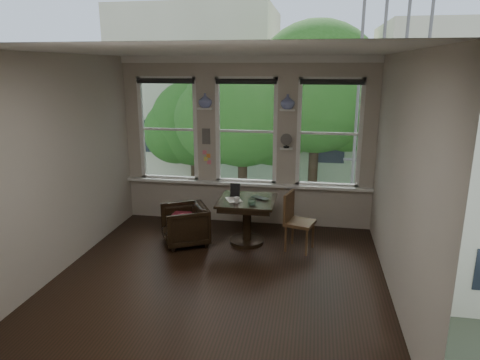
% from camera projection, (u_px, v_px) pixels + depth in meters
% --- Properties ---
extents(ground, '(4.50, 4.50, 0.00)m').
position_uv_depth(ground, '(220.00, 276.00, 5.93)').
color(ground, black).
rests_on(ground, ground).
extents(ceiling, '(4.50, 4.50, 0.00)m').
position_uv_depth(ceiling, '(217.00, 51.00, 5.16)').
color(ceiling, silver).
rests_on(ceiling, ground).
extents(wall_back, '(4.50, 0.00, 4.50)m').
position_uv_depth(wall_back, '(246.00, 142.00, 7.69)').
color(wall_back, '#B9AC9E').
rests_on(wall_back, ground).
extents(wall_front, '(4.50, 0.00, 4.50)m').
position_uv_depth(wall_front, '(157.00, 238.00, 3.41)').
color(wall_front, '#B9AC9E').
rests_on(wall_front, ground).
extents(wall_left, '(0.00, 4.50, 4.50)m').
position_uv_depth(wall_left, '(61.00, 165.00, 5.92)').
color(wall_left, '#B9AC9E').
rests_on(wall_left, ground).
extents(wall_right, '(0.00, 4.50, 4.50)m').
position_uv_depth(wall_right, '(400.00, 179.00, 5.17)').
color(wall_right, '#B9AC9E').
rests_on(wall_right, ground).
extents(window_left, '(1.10, 0.12, 1.90)m').
position_uv_depth(window_left, '(169.00, 129.00, 7.88)').
color(window_left, white).
rests_on(window_left, ground).
extents(window_center, '(1.10, 0.12, 1.90)m').
position_uv_depth(window_center, '(247.00, 131.00, 7.64)').
color(window_center, white).
rests_on(window_center, ground).
extents(window_right, '(1.10, 0.12, 1.90)m').
position_uv_depth(window_right, '(329.00, 133.00, 7.39)').
color(window_right, white).
rests_on(window_right, ground).
extents(shelf_left, '(0.26, 0.16, 0.03)m').
position_uv_depth(shelf_left, '(205.00, 108.00, 7.56)').
color(shelf_left, white).
rests_on(shelf_left, ground).
extents(shelf_right, '(0.26, 0.16, 0.03)m').
position_uv_depth(shelf_right, '(287.00, 110.00, 7.32)').
color(shelf_right, white).
rests_on(shelf_right, ground).
extents(intercom, '(0.14, 0.06, 0.28)m').
position_uv_depth(intercom, '(206.00, 136.00, 7.72)').
color(intercom, '#59544F').
rests_on(intercom, ground).
extents(sticky_notes, '(0.16, 0.01, 0.24)m').
position_uv_depth(sticky_notes, '(207.00, 155.00, 7.81)').
color(sticky_notes, pink).
rests_on(sticky_notes, ground).
extents(desk_fan, '(0.20, 0.20, 0.24)m').
position_uv_depth(desk_fan, '(286.00, 143.00, 7.44)').
color(desk_fan, '#59544F').
rests_on(desk_fan, ground).
extents(vase_left, '(0.24, 0.24, 0.25)m').
position_uv_depth(vase_left, '(205.00, 100.00, 7.52)').
color(vase_left, silver).
rests_on(vase_left, shelf_left).
extents(vase_right, '(0.24, 0.24, 0.25)m').
position_uv_depth(vase_right, '(288.00, 102.00, 7.28)').
color(vase_right, silver).
rests_on(vase_right, shelf_right).
extents(table, '(0.90, 0.90, 0.75)m').
position_uv_depth(table, '(247.00, 221.00, 6.97)').
color(table, black).
rests_on(table, ground).
extents(armchair_left, '(0.95, 0.94, 0.65)m').
position_uv_depth(armchair_left, '(185.00, 225.00, 6.96)').
color(armchair_left, black).
rests_on(armchair_left, ground).
extents(cushion_red, '(0.45, 0.45, 0.06)m').
position_uv_depth(cushion_red, '(185.00, 218.00, 6.92)').
color(cushion_red, maroon).
rests_on(cushion_red, armchair_left).
extents(side_chair_right, '(0.52, 0.52, 0.92)m').
position_uv_depth(side_chair_right, '(300.00, 222.00, 6.69)').
color(side_chair_right, '#402A16').
rests_on(side_chair_right, ground).
extents(laptop, '(0.37, 0.34, 0.02)m').
position_uv_depth(laptop, '(258.00, 199.00, 6.87)').
color(laptop, black).
rests_on(laptop, table).
extents(mug, '(0.11, 0.11, 0.09)m').
position_uv_depth(mug, '(237.00, 200.00, 6.68)').
color(mug, white).
rests_on(mug, table).
extents(drinking_glass, '(0.14, 0.14, 0.10)m').
position_uv_depth(drinking_glass, '(252.00, 202.00, 6.57)').
color(drinking_glass, white).
rests_on(drinking_glass, table).
extents(tablet, '(0.17, 0.09, 0.22)m').
position_uv_depth(tablet, '(235.00, 190.00, 7.00)').
color(tablet, black).
rests_on(tablet, table).
extents(papers, '(0.33, 0.36, 0.00)m').
position_uv_depth(papers, '(234.00, 199.00, 6.87)').
color(papers, silver).
rests_on(papers, table).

